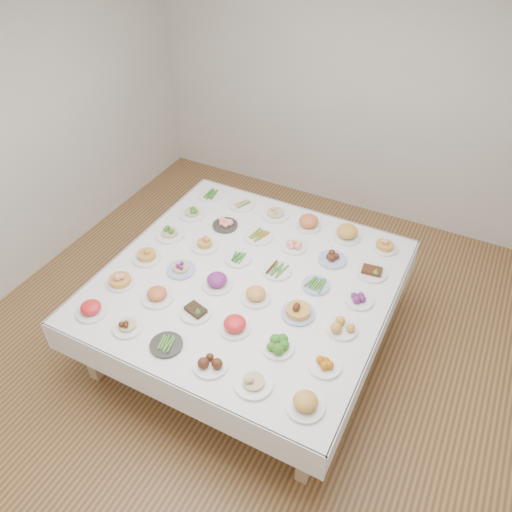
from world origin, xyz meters
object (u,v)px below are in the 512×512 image
at_px(display_table, 248,285).
at_px(dish_18, 170,230).
at_px(dish_35, 385,244).
at_px(dish_0, 91,307).

height_order(display_table, dish_18, dish_18).
bearing_deg(dish_18, display_table, -11.26).
xyz_separation_m(display_table, dish_35, (0.88, 0.88, 0.12)).
distance_m(dish_0, dish_18, 1.04).
xyz_separation_m(display_table, dish_0, (-0.86, -0.87, 0.12)).
xyz_separation_m(dish_0, dish_18, (-0.02, 1.04, 0.01)).
xyz_separation_m(display_table, dish_18, (-0.88, 0.18, 0.13)).
bearing_deg(dish_35, dish_0, -134.95).
relative_size(display_table, dish_0, 9.57).
height_order(dish_0, dish_18, dish_18).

